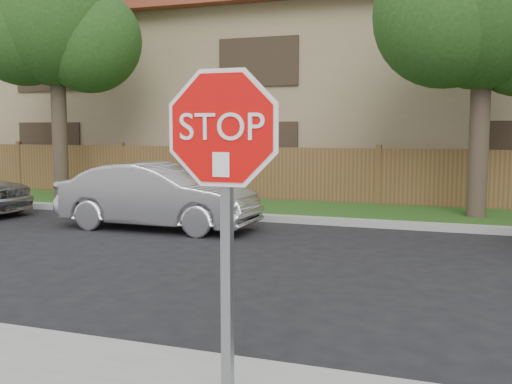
% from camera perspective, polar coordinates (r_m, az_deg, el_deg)
% --- Properties ---
extents(ground, '(90.00, 90.00, 0.00)m').
position_cam_1_polar(ground, '(5.81, -5.90, -15.63)').
color(ground, black).
rests_on(ground, ground).
extents(far_curb, '(70.00, 0.30, 0.15)m').
position_cam_1_polar(far_curb, '(13.38, 9.46, -2.89)').
color(far_curb, gray).
rests_on(far_curb, ground).
extents(grass_strip, '(70.00, 3.00, 0.12)m').
position_cam_1_polar(grass_strip, '(14.99, 10.60, -2.00)').
color(grass_strip, '#1E4714').
rests_on(grass_strip, ground).
extents(fence, '(70.00, 0.12, 1.60)m').
position_cam_1_polar(fence, '(16.48, 11.55, 1.29)').
color(fence, brown).
rests_on(fence, ground).
extents(apartment_building, '(35.20, 9.20, 7.20)m').
position_cam_1_polar(apartment_building, '(22.02, 13.86, 9.53)').
color(apartment_building, '#96805D').
rests_on(apartment_building, ground).
extents(tree_left, '(4.80, 3.90, 7.78)m').
position_cam_1_polar(tree_left, '(18.61, -18.75, 15.30)').
color(tree_left, '#382B21').
rests_on(tree_left, ground).
extents(tree_mid, '(4.80, 3.90, 7.35)m').
position_cam_1_polar(tree_mid, '(14.68, 21.00, 16.42)').
color(tree_mid, '#382B21').
rests_on(tree_mid, ground).
extents(stop_sign, '(1.01, 0.13, 2.55)m').
position_cam_1_polar(stop_sign, '(3.68, -3.08, 1.10)').
color(stop_sign, gray).
rests_on(stop_sign, sidewalk_near).
extents(sedan_left, '(4.28, 1.50, 1.41)m').
position_cam_1_polar(sedan_left, '(12.91, -9.31, -0.39)').
color(sedan_left, '#A9A8AC').
rests_on(sedan_left, ground).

